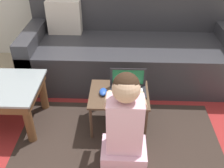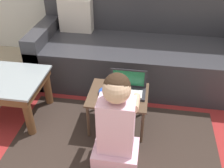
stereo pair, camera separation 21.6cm
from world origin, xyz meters
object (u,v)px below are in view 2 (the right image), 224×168
couch (138,50)px  person_seated (116,128)px  computer_mouse (102,91)px  laptop_desk (118,98)px  laptop (127,89)px

couch → person_seated: couch is taller
person_seated → couch: bearing=87.9°
couch → computer_mouse: couch is taller
laptop_desk → person_seated: person_seated is taller
person_seated → computer_mouse: bearing=113.2°
couch → laptop_desk: couch is taller
laptop → couch: bearing=88.6°
couch → laptop: 0.83m
couch → laptop_desk: bearing=-96.1°
laptop_desk → computer_mouse: size_ratio=4.85×
computer_mouse → couch: bearing=75.7°
computer_mouse → person_seated: size_ratio=0.13×
laptop_desk → person_seated: 0.42m
couch → person_seated: bearing=-92.1°
laptop → person_seated: size_ratio=0.38×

